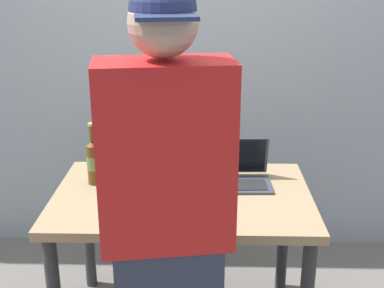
% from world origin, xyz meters
% --- Properties ---
extents(desk, '(1.22, 0.79, 0.75)m').
position_xyz_m(desk, '(0.00, 0.00, 0.65)').
color(desk, '#9E8460').
rests_on(desk, ground).
extents(laptop, '(0.33, 0.27, 0.21)m').
position_xyz_m(laptop, '(0.27, 0.14, 0.80)').
color(laptop, '#383D4C').
rests_on(laptop, desk).
extents(beer_bottle_green, '(0.07, 0.07, 0.28)m').
position_xyz_m(beer_bottle_green, '(-0.28, 0.01, 0.86)').
color(beer_bottle_green, '#472B14').
rests_on(beer_bottle_green, desk).
extents(beer_bottle_amber, '(0.06, 0.06, 0.28)m').
position_xyz_m(beer_bottle_amber, '(-0.37, 0.04, 0.85)').
color(beer_bottle_amber, '#1E5123').
rests_on(beer_bottle_amber, desk).
extents(beer_bottle_brown, '(0.07, 0.07, 0.31)m').
position_xyz_m(beer_bottle_brown, '(-0.44, 0.11, 0.87)').
color(beer_bottle_brown, brown).
rests_on(beer_bottle_brown, desk).
extents(person_figure, '(0.48, 0.34, 1.76)m').
position_xyz_m(person_figure, '(-0.03, -0.64, 0.90)').
color(person_figure, '#2D3347').
rests_on(person_figure, ground).
extents(coffee_mug, '(0.13, 0.09, 0.11)m').
position_xyz_m(coffee_mug, '(-0.28, 0.19, 0.80)').
color(coffee_mug, white).
rests_on(coffee_mug, desk).
extents(back_wall, '(6.00, 0.10, 2.60)m').
position_xyz_m(back_wall, '(0.00, 0.90, 1.30)').
color(back_wall, '#99A3AD').
rests_on(back_wall, ground).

